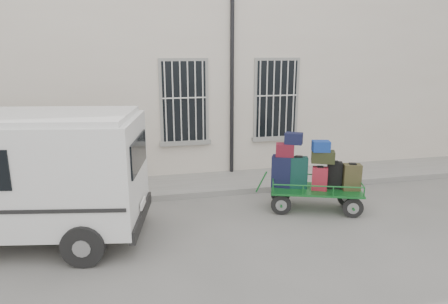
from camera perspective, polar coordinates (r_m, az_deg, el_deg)
ground at (r=9.01m, az=-0.31°, el=-9.44°), size 80.00×80.00×0.00m
building at (r=13.68m, az=-5.47°, el=11.61°), size 24.00×5.15×6.00m
sidewalk at (r=10.99m, az=-2.83°, el=-4.57°), size 24.00×1.70×0.15m
luggage_cart at (r=9.40m, az=12.46°, el=-3.22°), size 2.44×1.55×1.83m
van at (r=8.55m, az=-28.45°, el=-2.31°), size 5.28×2.97×2.51m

